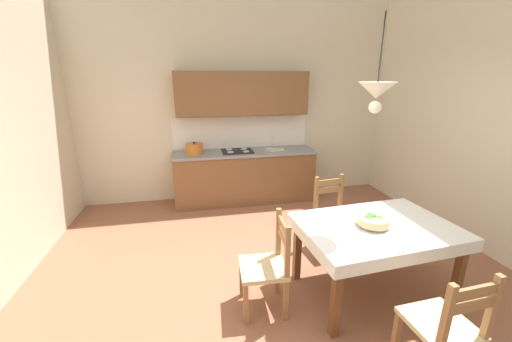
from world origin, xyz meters
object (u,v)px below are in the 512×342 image
dining_chair_kitchen_side (333,216)px  dining_chair_tv_side (267,266)px  kitchen_cabinetry (244,153)px  dining_chair_camera_side (445,327)px  dining_table (376,236)px  pendant_lamp (377,92)px  fruit_bowl (373,220)px

dining_chair_kitchen_side → dining_chair_tv_side: size_ratio=1.00×
kitchen_cabinetry → dining_chair_camera_side: bearing=-77.5°
dining_table → pendant_lamp: bearing=154.0°
kitchen_cabinetry → dining_chair_tv_side: kitchen_cabinetry is taller
kitchen_cabinetry → fruit_bowl: kitchen_cabinetry is taller
dining_chair_camera_side → pendant_lamp: pendant_lamp is taller
dining_chair_camera_side → dining_table: bearing=87.5°
dining_chair_camera_side → fruit_bowl: dining_chair_camera_side is taller
dining_table → dining_chair_kitchen_side: (-0.02, 0.87, -0.19)m
kitchen_cabinetry → pendant_lamp: (0.72, -2.63, 1.13)m
kitchen_cabinetry → dining_chair_tv_side: (-0.24, -2.69, -0.41)m
dining_chair_kitchen_side → pendant_lamp: (-0.11, -0.81, 1.55)m
dining_chair_tv_side → dining_table: bearing=-0.0°
dining_chair_tv_side → fruit_bowl: 1.09m
dining_table → fruit_bowl: bearing=-166.3°
kitchen_cabinetry → fruit_bowl: bearing=-73.8°
dining_chair_camera_side → kitchen_cabinetry: bearing=102.5°
dining_chair_camera_side → pendant_lamp: 1.85m
kitchen_cabinetry → dining_chair_kitchen_side: bearing=-65.4°
dining_table → pendant_lamp: pendant_lamp is taller
dining_chair_camera_side → fruit_bowl: 1.00m
dining_chair_kitchen_side → dining_table: bearing=-89.0°
dining_chair_tv_side → dining_chair_kitchen_side: bearing=39.3°
fruit_bowl → dining_chair_camera_side: bearing=-88.8°
dining_chair_camera_side → fruit_bowl: bearing=91.2°
kitchen_cabinetry → dining_chair_kitchen_side: (0.83, -1.81, -0.41)m
kitchen_cabinetry → dining_table: 2.83m
fruit_bowl → dining_chair_tv_side: bearing=179.2°
pendant_lamp → dining_chair_tv_side: bearing=-176.4°
kitchen_cabinetry → fruit_bowl: size_ratio=8.02×
dining_chair_tv_side → pendant_lamp: 1.82m
kitchen_cabinetry → dining_chair_tv_side: 2.73m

